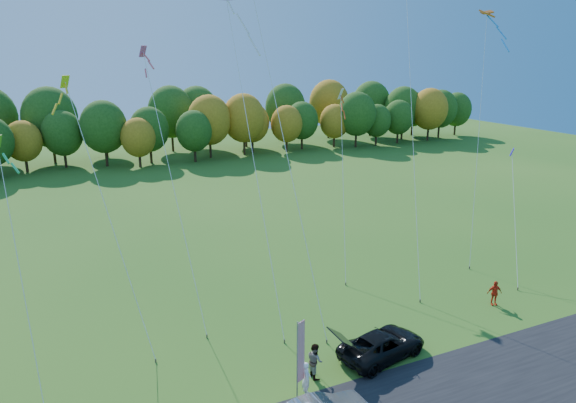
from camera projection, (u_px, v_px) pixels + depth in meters
name	position (u px, v px, depth m)	size (l,w,h in m)	color
ground	(339.00, 370.00, 25.05)	(160.00, 160.00, 0.00)	#275A17
tree_line	(144.00, 163.00, 73.08)	(116.00, 12.00, 10.00)	#1E4711
black_suv	(382.00, 345.00, 25.99)	(2.22, 4.82, 1.34)	black
person_tailgate_a	(306.00, 379.00, 23.01)	(0.60, 0.39, 1.65)	white
person_tailgate_b	(315.00, 360.00, 24.30)	(0.84, 0.66, 1.74)	gray
person_east	(494.00, 293.00, 31.37)	(0.92, 0.38, 1.57)	red
feather_flag	(300.00, 351.00, 22.34)	(0.48, 0.27, 3.89)	#999999
kite_delta_blue	(275.00, 97.00, 28.10)	(3.15, 10.85, 24.84)	#4C3F33
kite_parafoil_orange	(411.00, 104.00, 34.89)	(7.36, 12.12, 23.54)	#4C3F33
kite_delta_red	(250.00, 134.00, 29.59)	(2.60, 11.25, 19.91)	#4C3F33
kite_parafoil_rainbow	(479.00, 135.00, 37.91)	(6.59, 6.38, 18.42)	#4C3F33
kite_diamond_yellow	(110.00, 219.00, 25.69)	(3.09, 6.14, 14.15)	#4C3F33
kite_diamond_green	(20.00, 272.00, 22.09)	(1.17, 5.28, 11.71)	#4C3F33
kite_diamond_white	(343.00, 182.00, 36.48)	(4.20, 8.00, 12.76)	#4C3F33
kite_diamond_pink	(173.00, 185.00, 29.24)	(1.50, 8.88, 15.69)	#4C3F33
kite_diamond_blue_low	(515.00, 216.00, 35.60)	(4.66, 5.97, 8.51)	#4C3F33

